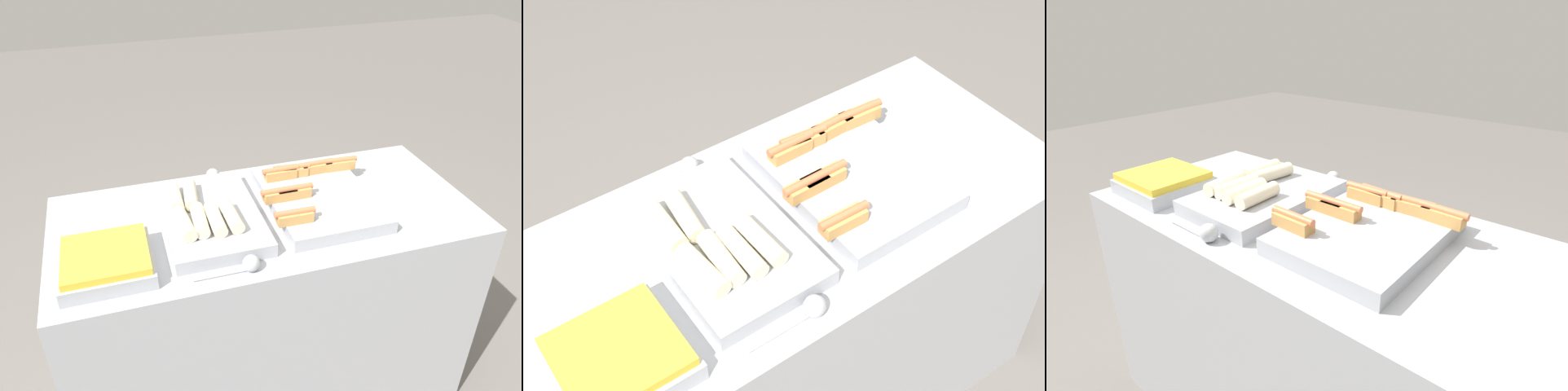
% 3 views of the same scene
% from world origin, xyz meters
% --- Properties ---
extents(counter, '(1.53, 0.70, 0.90)m').
position_xyz_m(counter, '(0.00, 0.00, 0.45)').
color(counter, '#A8AAB2').
rests_on(counter, ground_plane).
extents(tray_hotdogs, '(0.44, 0.50, 0.10)m').
position_xyz_m(tray_hotdogs, '(0.19, 0.01, 0.94)').
color(tray_hotdogs, '#A8AAB2').
rests_on(tray_hotdogs, counter).
extents(tray_wraps, '(0.33, 0.50, 0.10)m').
position_xyz_m(tray_wraps, '(-0.21, -0.01, 0.94)').
color(tray_wraps, '#A8AAB2').
rests_on(tray_wraps, counter).
extents(tray_side_front, '(0.28, 0.26, 0.07)m').
position_xyz_m(tray_side_front, '(-0.57, -0.16, 0.94)').
color(tray_side_front, '#A8AAB2').
rests_on(tray_side_front, counter).
extents(serving_spoon_near, '(0.21, 0.05, 0.05)m').
position_xyz_m(serving_spoon_near, '(-0.15, -0.29, 0.93)').
color(serving_spoon_near, '#B2B5BA').
rests_on(serving_spoon_near, counter).
extents(serving_spoon_far, '(0.23, 0.05, 0.05)m').
position_xyz_m(serving_spoon_far, '(-0.14, 0.29, 0.93)').
color(serving_spoon_far, '#B2B5BA').
rests_on(serving_spoon_far, counter).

